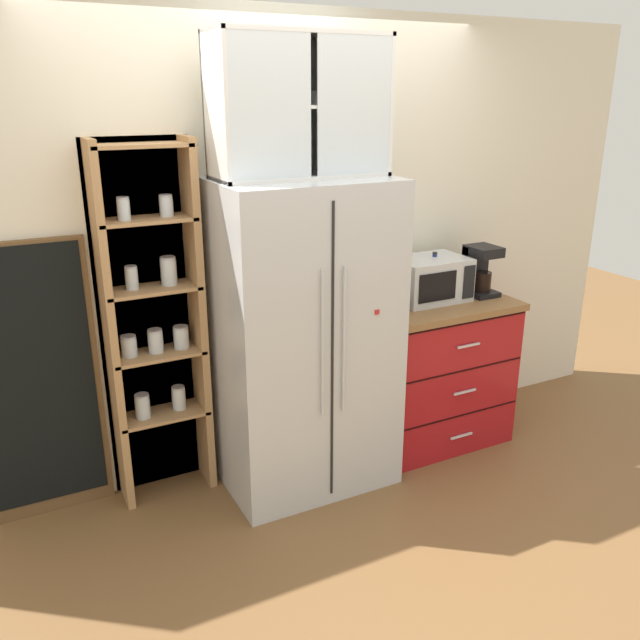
{
  "coord_description": "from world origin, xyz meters",
  "views": [
    {
      "loc": [
        -1.44,
        -2.99,
        2.12
      ],
      "look_at": [
        0.1,
        0.02,
        0.94
      ],
      "focal_mm": 36.8,
      "sensor_mm": 36.0,
      "label": 1
    }
  ],
  "objects_px": {
    "mug_sage": "(434,291)",
    "chalkboard_menu": "(38,384)",
    "bottle_cobalt": "(433,278)",
    "microwave": "(429,279)",
    "mug_charcoal": "(395,304)",
    "coffee_maker": "(479,270)",
    "bottle_amber": "(437,282)",
    "refrigerator": "(304,338)"
  },
  "relations": [
    {
      "from": "bottle_cobalt",
      "to": "microwave",
      "type": "bearing_deg",
      "value": -158.27
    },
    {
      "from": "mug_sage",
      "to": "chalkboard_menu",
      "type": "height_order",
      "value": "chalkboard_menu"
    },
    {
      "from": "bottle_amber",
      "to": "coffee_maker",
      "type": "bearing_deg",
      "value": -3.7
    },
    {
      "from": "bottle_cobalt",
      "to": "chalkboard_menu",
      "type": "xyz_separation_m",
      "value": [
        -2.27,
        0.2,
        -0.31
      ]
    },
    {
      "from": "mug_charcoal",
      "to": "bottle_amber",
      "type": "distance_m",
      "value": 0.36
    },
    {
      "from": "refrigerator",
      "to": "microwave",
      "type": "bearing_deg",
      "value": 5.53
    },
    {
      "from": "refrigerator",
      "to": "bottle_cobalt",
      "type": "bearing_deg",
      "value": 6.31
    },
    {
      "from": "coffee_maker",
      "to": "bottle_cobalt",
      "type": "distance_m",
      "value": 0.31
    },
    {
      "from": "mug_sage",
      "to": "bottle_amber",
      "type": "height_order",
      "value": "bottle_amber"
    },
    {
      "from": "mug_sage",
      "to": "chalkboard_menu",
      "type": "xyz_separation_m",
      "value": [
        -2.27,
        0.21,
        -0.23
      ]
    },
    {
      "from": "mug_charcoal",
      "to": "bottle_cobalt",
      "type": "bearing_deg",
      "value": 17.57
    },
    {
      "from": "mug_sage",
      "to": "bottle_cobalt",
      "type": "bearing_deg",
      "value": 104.71
    },
    {
      "from": "refrigerator",
      "to": "chalkboard_menu",
      "type": "height_order",
      "value": "refrigerator"
    },
    {
      "from": "mug_charcoal",
      "to": "refrigerator",
      "type": "bearing_deg",
      "value": 179.2
    },
    {
      "from": "chalkboard_menu",
      "to": "microwave",
      "type": "bearing_deg",
      "value": -5.62
    },
    {
      "from": "refrigerator",
      "to": "mug_charcoal",
      "type": "relative_size",
      "value": 13.75
    },
    {
      "from": "microwave",
      "to": "coffee_maker",
      "type": "xyz_separation_m",
      "value": [
        0.34,
        -0.04,
        0.03
      ]
    },
    {
      "from": "mug_charcoal",
      "to": "bottle_cobalt",
      "type": "distance_m",
      "value": 0.38
    },
    {
      "from": "mug_sage",
      "to": "chalkboard_menu",
      "type": "bearing_deg",
      "value": 174.75
    },
    {
      "from": "coffee_maker",
      "to": "mug_charcoal",
      "type": "bearing_deg",
      "value": -175.44
    },
    {
      "from": "mug_charcoal",
      "to": "coffee_maker",
      "type": "bearing_deg",
      "value": 4.56
    },
    {
      "from": "microwave",
      "to": "bottle_cobalt",
      "type": "height_order",
      "value": "bottle_cobalt"
    },
    {
      "from": "mug_charcoal",
      "to": "chalkboard_menu",
      "type": "relative_size",
      "value": 0.09
    },
    {
      "from": "chalkboard_menu",
      "to": "mug_charcoal",
      "type": "bearing_deg",
      "value": -9.27
    },
    {
      "from": "chalkboard_menu",
      "to": "coffee_maker",
      "type": "bearing_deg",
      "value": -5.8
    },
    {
      "from": "refrigerator",
      "to": "mug_sage",
      "type": "relative_size",
      "value": 14.73
    },
    {
      "from": "refrigerator",
      "to": "mug_charcoal",
      "type": "bearing_deg",
      "value": -0.8
    },
    {
      "from": "coffee_maker",
      "to": "bottle_amber",
      "type": "bearing_deg",
      "value": 176.3
    },
    {
      "from": "microwave",
      "to": "mug_charcoal",
      "type": "distance_m",
      "value": 0.33
    },
    {
      "from": "microwave",
      "to": "mug_sage",
      "type": "bearing_deg",
      "value": 12.95
    },
    {
      "from": "coffee_maker",
      "to": "mug_sage",
      "type": "relative_size",
      "value": 2.66
    },
    {
      "from": "mug_sage",
      "to": "bottle_cobalt",
      "type": "relative_size",
      "value": 0.41
    },
    {
      "from": "coffee_maker",
      "to": "mug_charcoal",
      "type": "relative_size",
      "value": 2.49
    },
    {
      "from": "microwave",
      "to": "bottle_cobalt",
      "type": "distance_m",
      "value": 0.05
    },
    {
      "from": "mug_sage",
      "to": "bottle_cobalt",
      "type": "xyz_separation_m",
      "value": [
        -0.0,
        0.01,
        0.08
      ]
    },
    {
      "from": "coffee_maker",
      "to": "chalkboard_menu",
      "type": "bearing_deg",
      "value": 174.2
    },
    {
      "from": "microwave",
      "to": "chalkboard_menu",
      "type": "height_order",
      "value": "chalkboard_menu"
    },
    {
      "from": "mug_charcoal",
      "to": "bottle_cobalt",
      "type": "height_order",
      "value": "bottle_cobalt"
    },
    {
      "from": "mug_sage",
      "to": "refrigerator",
      "type": "bearing_deg",
      "value": -174.11
    },
    {
      "from": "mug_sage",
      "to": "mug_charcoal",
      "type": "bearing_deg",
      "value": -163.51
    },
    {
      "from": "coffee_maker",
      "to": "mug_charcoal",
      "type": "distance_m",
      "value": 0.66
    },
    {
      "from": "bottle_cobalt",
      "to": "mug_sage",
      "type": "bearing_deg",
      "value": -75.29
    }
  ]
}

